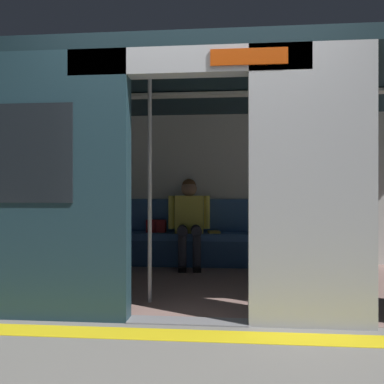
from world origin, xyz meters
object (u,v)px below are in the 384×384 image
bench_seat (207,241)px  handbag (156,226)px  grab_pole_door (150,188)px  book (214,232)px  person_seated (189,217)px  train_car (195,147)px

bench_seat → handbag: handbag is taller
bench_seat → grab_pole_door: (0.40, 1.90, 0.69)m
handbag → grab_pole_door: size_ratio=0.13×
handbag → bench_seat: bearing=174.4°
bench_seat → book: book is taller
handbag → book: handbag is taller
grab_pole_door → bench_seat: bearing=-101.8°
person_seated → handbag: 0.50m
person_seated → book: person_seated is taller
person_seated → grab_pole_door: bearing=84.9°
person_seated → bench_seat: bearing=-167.2°
person_seated → grab_pole_door: size_ratio=0.57×
train_car → book: size_ratio=29.09×
handbag → grab_pole_door: (-0.30, 1.97, 0.50)m
grab_pole_door → book: bearing=-104.2°
person_seated → book: size_ratio=5.29×
bench_seat → person_seated: bearing=12.8°
book → person_seated: bearing=6.5°
train_car → bench_seat: (-0.05, -1.13, -1.13)m
person_seated → handbag: size_ratio=4.47×
train_car → bench_seat: 1.61m
bench_seat → person_seated: size_ratio=2.37×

